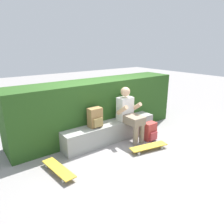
# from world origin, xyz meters

# --- Properties ---
(ground_plane) EXTENTS (24.00, 24.00, 0.00)m
(ground_plane) POSITION_xyz_m (0.00, 0.00, 0.00)
(ground_plane) COLOR gray
(bench_main) EXTENTS (2.28, 0.41, 0.42)m
(bench_main) POSITION_xyz_m (0.00, 0.26, 0.21)
(bench_main) COLOR #979991
(bench_main) RESTS_ON ground
(person_skater) EXTENTS (0.49, 0.62, 1.17)m
(person_skater) POSITION_xyz_m (0.35, 0.06, 0.62)
(person_skater) COLOR white
(person_skater) RESTS_ON ground
(skateboard_near_person) EXTENTS (0.82, 0.36, 0.09)m
(skateboard_near_person) POSITION_xyz_m (0.32, -0.59, 0.07)
(skateboard_near_person) COLOR gold
(skateboard_near_person) RESTS_ON ground
(skateboard_beside_bench) EXTENTS (0.28, 0.82, 0.09)m
(skateboard_beside_bench) POSITION_xyz_m (-1.46, -0.23, 0.07)
(skateboard_beside_bench) COLOR gold
(skateboard_beside_bench) RESTS_ON ground
(backpack_on_bench) EXTENTS (0.28, 0.23, 0.40)m
(backpack_on_bench) POSITION_xyz_m (-0.40, 0.25, 0.61)
(backpack_on_bench) COLOR #A37A47
(backpack_on_bench) RESTS_ON bench_main
(backpack_on_ground) EXTENTS (0.28, 0.23, 0.40)m
(backpack_on_ground) POSITION_xyz_m (0.71, -0.26, 0.19)
(backpack_on_ground) COLOR #B23833
(backpack_on_ground) RESTS_ON ground
(hedge_row) EXTENTS (4.17, 0.79, 1.27)m
(hedge_row) POSITION_xyz_m (0.04, 0.83, 0.64)
(hedge_row) COLOR #284E1C
(hedge_row) RESTS_ON ground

